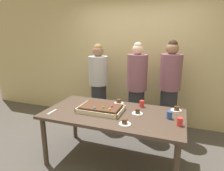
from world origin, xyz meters
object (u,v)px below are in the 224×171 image
object	(u,v)px
plated_slice_near_right	(176,109)
drink_cup_nearest	(142,104)
drink_cup_middle	(180,122)
person_green_shirt_behind	(137,89)
party_table	(113,118)
plated_slice_far_left	(125,123)
person_serving_front	(99,85)
person_striped_tie_right	(169,89)
drink_cup_far_end	(169,115)
plated_slice_far_right	(119,102)
cake_server_utensil	(52,112)
sheet_cake	(101,109)
plated_slice_near_left	(137,112)

from	to	relation	value
plated_slice_near_right	drink_cup_nearest	bearing A→B (deg)	-178.60
drink_cup_middle	drink_cup_nearest	bearing A→B (deg)	140.05
drink_cup_nearest	person_green_shirt_behind	bearing A→B (deg)	110.20
party_table	plated_slice_far_left	world-z (taller)	plated_slice_far_left
person_serving_front	person_green_shirt_behind	distance (m)	0.82
drink_cup_nearest	person_striped_tie_right	distance (m)	0.78
drink_cup_nearest	drink_cup_far_end	size ratio (longest dim) A/B	1.00
drink_cup_far_end	person_striped_tie_right	world-z (taller)	person_striped_tie_right
plated_slice_far_left	drink_cup_nearest	size ratio (longest dim) A/B	1.50
plated_slice_far_right	cake_server_utensil	bearing A→B (deg)	-139.01
drink_cup_far_end	person_serving_front	xyz separation A→B (m)	(-1.45, 1.01, 0.03)
plated_slice_near_right	plated_slice_far_left	xyz separation A→B (m)	(-0.57, -0.67, -0.00)
party_table	plated_slice_far_right	bearing A→B (deg)	96.43
plated_slice_far_left	drink_cup_far_end	xyz separation A→B (m)	(0.50, 0.36, 0.03)
person_striped_tie_right	person_green_shirt_behind	bearing A→B (deg)	-41.26
drink_cup_nearest	person_striped_tie_right	xyz separation A→B (m)	(0.35, 0.69, 0.08)
sheet_cake	plated_slice_near_right	distance (m)	1.08
party_table	plated_slice_far_left	distance (m)	0.41
plated_slice_far_left	drink_cup_middle	size ratio (longest dim) A/B	1.50
sheet_cake	drink_cup_nearest	xyz separation A→B (m)	(0.51, 0.37, 0.01)
plated_slice_far_right	drink_cup_nearest	world-z (taller)	drink_cup_nearest
plated_slice_far_right	drink_cup_nearest	distance (m)	0.38
party_table	sheet_cake	xyz separation A→B (m)	(-0.18, -0.01, 0.12)
party_table	plated_slice_far_right	distance (m)	0.40
plated_slice_far_left	drink_cup_middle	world-z (taller)	drink_cup_middle
party_table	drink_cup_nearest	bearing A→B (deg)	47.32
sheet_cake	cake_server_utensil	xyz separation A→B (m)	(-0.64, -0.28, -0.03)
plated_slice_far_left	cake_server_utensil	world-z (taller)	plated_slice_far_left
party_table	person_striped_tie_right	world-z (taller)	person_striped_tie_right
plated_slice_far_right	cake_server_utensil	xyz separation A→B (m)	(-0.78, -0.67, -0.02)
plated_slice_near_right	person_serving_front	bearing A→B (deg)	155.43
party_table	person_green_shirt_behind	world-z (taller)	person_green_shirt_behind
plated_slice_far_left	person_serving_front	size ratio (longest dim) A/B	0.09
plated_slice_far_left	drink_cup_far_end	size ratio (longest dim) A/B	1.50
party_table	cake_server_utensil	bearing A→B (deg)	-160.67
sheet_cake	plated_slice_near_right	xyz separation A→B (m)	(1.02, 0.38, -0.02)
cake_server_utensil	person_green_shirt_behind	world-z (taller)	person_green_shirt_behind
sheet_cake	person_green_shirt_behind	xyz separation A→B (m)	(0.30, 0.96, 0.07)
drink_cup_middle	cake_server_utensil	xyz separation A→B (m)	(-1.71, -0.18, -0.05)
drink_cup_middle	plated_slice_far_right	bearing A→B (deg)	152.04
person_striped_tie_right	drink_cup_far_end	bearing A→B (deg)	43.53
plated_slice_far_right	plated_slice_near_left	bearing A→B (deg)	-40.34
drink_cup_nearest	cake_server_utensil	xyz separation A→B (m)	(-1.15, -0.65, -0.05)
drink_cup_middle	plated_slice_far_left	bearing A→B (deg)	-162.85
drink_cup_nearest	drink_cup_far_end	distance (m)	0.52
drink_cup_nearest	drink_cup_middle	bearing A→B (deg)	-39.95
plated_slice_far_right	drink_cup_far_end	distance (m)	0.86
plated_slice_far_left	person_striped_tie_right	world-z (taller)	person_striped_tie_right
drink_cup_far_end	cake_server_utensil	distance (m)	1.61
plated_slice_far_right	drink_cup_middle	size ratio (longest dim) A/B	1.50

